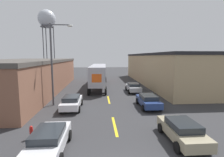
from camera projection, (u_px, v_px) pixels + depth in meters
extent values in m
cube|color=yellow|center=(115.00, 126.00, 13.46)|extent=(0.20, 3.82, 0.01)
cube|color=yellow|center=(109.00, 100.00, 21.63)|extent=(0.20, 3.82, 0.01)
cube|color=brown|center=(24.00, 77.00, 26.34)|extent=(10.86, 28.18, 4.44)
cube|color=#4C4742|center=(23.00, 61.00, 26.03)|extent=(11.06, 28.38, 0.40)
cube|color=tan|center=(173.00, 70.00, 34.38)|extent=(12.89, 29.91, 5.48)
cube|color=#232326|center=(174.00, 55.00, 34.01)|extent=(13.09, 30.11, 0.40)
cube|color=#B21919|center=(100.00, 72.00, 36.67)|extent=(2.34, 2.70, 2.94)
cube|color=#A8A8B2|center=(98.00, 74.00, 28.99)|extent=(2.82, 12.22, 2.78)
cube|color=#E55619|center=(97.00, 78.00, 22.96)|extent=(1.30, 0.08, 1.11)
cylinder|color=black|center=(106.00, 79.00, 37.22)|extent=(0.32, 0.98, 0.97)
cylinder|color=black|center=(94.00, 79.00, 37.13)|extent=(0.32, 0.98, 0.97)
cylinder|color=black|center=(106.00, 80.00, 36.18)|extent=(0.32, 0.98, 0.97)
cylinder|color=black|center=(94.00, 80.00, 36.10)|extent=(0.32, 0.98, 0.97)
cylinder|color=black|center=(106.00, 90.00, 25.45)|extent=(0.32, 0.98, 0.97)
cylinder|color=black|center=(89.00, 90.00, 25.36)|extent=(0.32, 0.98, 0.97)
cylinder|color=black|center=(106.00, 92.00, 24.06)|extent=(0.32, 0.98, 0.97)
cylinder|color=black|center=(89.00, 92.00, 23.97)|extent=(0.32, 0.98, 0.97)
cube|color=silver|center=(49.00, 141.00, 9.71)|extent=(1.73, 4.30, 0.62)
cube|color=#23282D|center=(48.00, 133.00, 9.52)|extent=(1.52, 2.23, 0.41)
cylinder|color=black|center=(69.00, 135.00, 11.13)|extent=(0.22, 0.66, 0.66)
cylinder|color=black|center=(42.00, 136.00, 11.00)|extent=(0.22, 0.66, 0.66)
cube|color=silver|center=(72.00, 103.00, 17.80)|extent=(1.73, 4.30, 0.62)
cube|color=#23282D|center=(71.00, 98.00, 17.61)|extent=(1.52, 2.23, 0.41)
cylinder|color=black|center=(82.00, 102.00, 19.22)|extent=(0.22, 0.66, 0.66)
cylinder|color=black|center=(66.00, 102.00, 19.09)|extent=(0.22, 0.66, 0.66)
cylinder|color=black|center=(79.00, 109.00, 16.59)|extent=(0.22, 0.66, 0.66)
cylinder|color=black|center=(60.00, 110.00, 16.46)|extent=(0.22, 0.66, 0.66)
cube|color=tan|center=(182.00, 131.00, 10.95)|extent=(1.73, 4.30, 0.62)
cube|color=#23282D|center=(183.00, 124.00, 10.76)|extent=(1.52, 2.23, 0.41)
cylinder|color=black|center=(184.00, 127.00, 12.37)|extent=(0.22, 0.66, 0.66)
cylinder|color=black|center=(161.00, 128.00, 12.24)|extent=(0.22, 0.66, 0.66)
cylinder|color=black|center=(207.00, 146.00, 9.74)|extent=(0.22, 0.66, 0.66)
cylinder|color=black|center=(178.00, 148.00, 9.61)|extent=(0.22, 0.66, 0.66)
cube|color=navy|center=(148.00, 101.00, 18.32)|extent=(1.73, 4.30, 0.62)
cube|color=#23282D|center=(149.00, 97.00, 18.12)|extent=(1.52, 2.23, 0.41)
cylinder|color=black|center=(152.00, 101.00, 19.74)|extent=(0.22, 0.66, 0.66)
cylinder|color=black|center=(137.00, 101.00, 19.61)|extent=(0.22, 0.66, 0.66)
cylinder|color=black|center=(161.00, 108.00, 17.10)|extent=(0.22, 0.66, 0.66)
cylinder|color=black|center=(143.00, 108.00, 16.97)|extent=(0.22, 0.66, 0.66)
cube|color=#B2B2B7|center=(133.00, 88.00, 26.24)|extent=(1.73, 4.30, 0.62)
cube|color=#23282D|center=(133.00, 84.00, 26.05)|extent=(1.52, 2.23, 0.41)
cylinder|color=black|center=(137.00, 88.00, 27.66)|extent=(0.22, 0.66, 0.66)
cylinder|color=black|center=(126.00, 88.00, 27.53)|extent=(0.22, 0.66, 0.66)
cylinder|color=black|center=(141.00, 91.00, 25.03)|extent=(0.22, 0.66, 0.66)
cylinder|color=black|center=(129.00, 92.00, 24.90)|extent=(0.22, 0.66, 0.66)
cylinder|color=#47474C|center=(54.00, 50.00, 57.64)|extent=(0.28, 0.28, 15.07)
cylinder|color=#47474C|center=(47.00, 50.00, 59.09)|extent=(0.28, 0.28, 15.07)
cylinder|color=#47474C|center=(44.00, 49.00, 55.74)|extent=(0.28, 0.28, 15.07)
cylinder|color=#4C4C51|center=(47.00, 27.00, 56.57)|extent=(4.18, 4.18, 0.30)
sphere|color=#B7BCC6|center=(47.00, 19.00, 56.24)|extent=(5.58, 5.58, 5.58)
cylinder|color=#4C4C51|center=(52.00, 65.00, 18.62)|extent=(0.20, 0.20, 8.74)
cylinder|color=#4C4C51|center=(60.00, 25.00, 18.16)|extent=(2.03, 0.11, 0.11)
ellipsoid|color=silver|center=(70.00, 26.00, 18.25)|extent=(0.56, 0.32, 0.22)
cylinder|color=red|center=(31.00, 133.00, 11.31)|extent=(0.22, 0.22, 0.71)
sphere|color=red|center=(31.00, 127.00, 11.26)|extent=(0.20, 0.20, 0.20)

